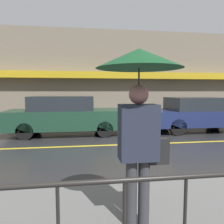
# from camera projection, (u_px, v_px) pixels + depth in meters

# --- Properties ---
(ground_plane) EXTENTS (80.00, 80.00, 0.00)m
(ground_plane) POSITION_uv_depth(u_px,v_px,m) (148.00, 144.00, 7.25)
(ground_plane) COLOR #262628
(sidewalk_far) EXTENTS (28.00, 1.95, 0.14)m
(sidewalk_far) POSITION_uv_depth(u_px,v_px,m) (124.00, 124.00, 11.35)
(sidewalk_far) COLOR #60605E
(sidewalk_far) RESTS_ON ground_plane
(lane_marking) EXTENTS (25.20, 0.12, 0.01)m
(lane_marking) POSITION_uv_depth(u_px,v_px,m) (148.00, 144.00, 7.25)
(lane_marking) COLOR gold
(lane_marking) RESTS_ON ground_plane
(building_storefront) EXTENTS (28.00, 0.85, 5.09)m
(building_storefront) POSITION_uv_depth(u_px,v_px,m) (120.00, 77.00, 12.19)
(building_storefront) COLOR #706656
(building_storefront) RESTS_ON ground_plane
(pedestrian) EXTENTS (0.98, 0.98, 2.08)m
(pedestrian) POSITION_uv_depth(u_px,v_px,m) (139.00, 91.00, 2.47)
(pedestrian) COLOR #333338
(pedestrian) RESTS_ON sidewalk_near
(car_dark_green) EXTENTS (4.68, 1.77, 1.55)m
(car_dark_green) POSITION_uv_depth(u_px,v_px,m) (66.00, 115.00, 8.78)
(car_dark_green) COLOR #193828
(car_dark_green) RESTS_ON ground_plane
(car_navy) EXTENTS (4.22, 1.89, 1.48)m
(car_navy) POSITION_uv_depth(u_px,v_px,m) (197.00, 114.00, 9.60)
(car_navy) COLOR #19234C
(car_navy) RESTS_ON ground_plane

